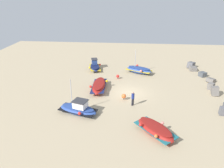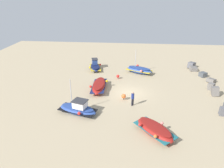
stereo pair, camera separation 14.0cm
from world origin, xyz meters
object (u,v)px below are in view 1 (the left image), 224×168
(fishing_boat_1, at_px, (139,70))
(person_walking, at_px, (133,98))
(mooring_buoy_0, at_px, (124,96))
(fishing_boat_2, at_px, (99,86))
(mooring_buoy_1, at_px, (118,76))
(fishing_boat_3, at_px, (95,66))
(fishing_boat_0, at_px, (78,109))
(fishing_boat_4, at_px, (155,130))

(fishing_boat_1, height_order, person_walking, fishing_boat_1)
(fishing_boat_1, bearing_deg, mooring_buoy_0, -76.67)
(fishing_boat_2, xyz_separation_m, mooring_buoy_1, (-3.84, 2.12, -0.11))
(fishing_boat_1, relative_size, person_walking, 2.56)
(fishing_boat_3, distance_m, person_walking, 12.89)
(person_walking, relative_size, mooring_buoy_0, 2.28)
(person_walking, bearing_deg, fishing_boat_2, -169.17)
(fishing_boat_3, height_order, mooring_buoy_1, fishing_boat_3)
(fishing_boat_0, xyz_separation_m, fishing_boat_1, (-12.42, 6.40, -0.01))
(fishing_boat_2, bearing_deg, fishing_boat_4, -146.62)
(mooring_buoy_1, bearing_deg, fishing_boat_2, -28.97)
(mooring_buoy_1, bearing_deg, fishing_boat_3, -133.61)
(fishing_boat_2, bearing_deg, fishing_boat_3, 11.43)
(fishing_boat_3, bearing_deg, mooring_buoy_1, -147.99)
(fishing_boat_4, bearing_deg, fishing_boat_0, 29.51)
(fishing_boat_4, relative_size, person_walking, 2.52)
(fishing_boat_2, relative_size, fishing_boat_4, 1.16)
(fishing_boat_0, distance_m, mooring_buoy_1, 10.42)
(fishing_boat_1, distance_m, mooring_buoy_0, 9.16)
(person_walking, bearing_deg, mooring_buoy_1, 158.34)
(fishing_boat_1, xyz_separation_m, mooring_buoy_1, (2.55, -3.04, -0.13))
(fishing_boat_0, height_order, mooring_buoy_1, fishing_boat_0)
(fishing_boat_1, distance_m, fishing_boat_3, 7.03)
(fishing_boat_3, relative_size, mooring_buoy_1, 6.37)
(fishing_boat_2, height_order, person_walking, person_walking)
(mooring_buoy_0, bearing_deg, fishing_boat_1, 167.94)
(fishing_boat_1, xyz_separation_m, fishing_boat_2, (6.39, -5.17, -0.02))
(mooring_buoy_1, bearing_deg, fishing_boat_0, -18.80)
(fishing_boat_2, xyz_separation_m, fishing_boat_3, (-7.54, -1.77, -0.01))
(mooring_buoy_0, distance_m, mooring_buoy_1, 6.50)
(fishing_boat_3, xyz_separation_m, mooring_buoy_0, (10.11, 5.02, -0.03))
(fishing_boat_2, bearing_deg, fishing_boat_1, -40.71)
(fishing_boat_0, relative_size, fishing_boat_1, 1.03)
(mooring_buoy_0, height_order, mooring_buoy_1, mooring_buoy_0)
(fishing_boat_4, height_order, mooring_buoy_1, fishing_boat_4)
(fishing_boat_2, xyz_separation_m, mooring_buoy_0, (2.56, 3.25, -0.04))
(fishing_boat_1, relative_size, fishing_boat_4, 1.02)
(fishing_boat_2, bearing_deg, fishing_boat_0, 166.69)
(mooring_buoy_0, bearing_deg, mooring_buoy_1, -169.99)
(fishing_boat_3, bearing_deg, fishing_boat_1, -113.84)
(fishing_boat_2, relative_size, person_walking, 2.92)
(fishing_boat_4, xyz_separation_m, person_walking, (-5.06, -1.97, 0.47))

